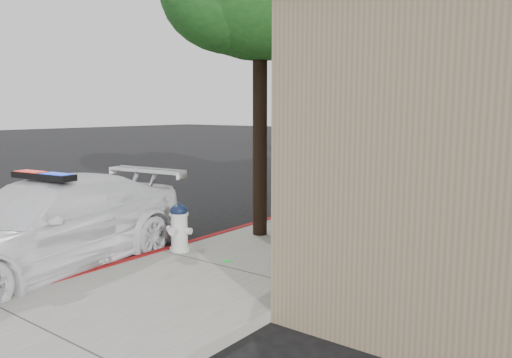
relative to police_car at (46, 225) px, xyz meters
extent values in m
plane|color=black|center=(0.90, 1.58, -0.76)|extent=(120.00, 120.00, 0.00)
cube|color=gray|center=(2.50, 4.58, -0.68)|extent=(3.20, 60.00, 0.15)
cube|color=#A01116|center=(0.96, 4.58, -0.68)|extent=(0.14, 60.00, 0.16)
cube|color=black|center=(4.07, 2.58, 1.19)|extent=(0.08, 1.48, 1.68)
cube|color=black|center=(4.07, 5.58, 1.19)|extent=(0.08, 1.48, 1.68)
cube|color=black|center=(4.07, 8.58, 1.19)|extent=(0.08, 1.48, 1.68)
cube|color=black|center=(4.07, 11.58, 1.19)|extent=(0.08, 1.48, 1.68)
cube|color=black|center=(4.07, 14.58, 1.19)|extent=(0.08, 1.48, 1.68)
imported|color=white|center=(0.00, 0.00, 0.00)|extent=(2.80, 5.45, 1.51)
cube|color=black|center=(0.00, 0.00, 0.81)|extent=(1.23, 0.44, 0.10)
cube|color=red|center=(-0.32, -0.04, 0.82)|extent=(0.55, 0.31, 0.11)
cube|color=#0D2DDE|center=(0.32, 0.04, 0.82)|extent=(0.55, 0.31, 0.11)
cylinder|color=silver|center=(1.25, 1.77, -0.58)|extent=(0.36, 0.36, 0.06)
cylinder|color=silver|center=(1.25, 1.77, -0.26)|extent=(0.29, 0.29, 0.58)
cylinder|color=silver|center=(1.25, 1.77, 0.05)|extent=(0.34, 0.34, 0.04)
ellipsoid|color=black|center=(1.25, 1.77, 0.11)|extent=(0.30, 0.30, 0.23)
cylinder|color=black|center=(1.25, 1.77, 0.22)|extent=(0.07, 0.07, 0.06)
cylinder|color=silver|center=(1.08, 1.73, -0.23)|extent=(0.15, 0.14, 0.12)
cylinder|color=silver|center=(1.42, 1.81, -0.23)|extent=(0.15, 0.14, 0.12)
cylinder|color=silver|center=(1.29, 1.59, -0.21)|extent=(0.17, 0.16, 0.15)
cylinder|color=black|center=(1.65, 3.59, 1.34)|extent=(0.28, 0.28, 3.90)
ellipsoid|color=#194D18|center=(2.09, 4.05, 3.95)|extent=(2.60, 2.60, 2.21)
cylinder|color=black|center=(1.93, 6.64, 1.22)|extent=(0.26, 0.26, 3.66)
ellipsoid|color=#1D541A|center=(1.93, 6.64, 3.94)|extent=(3.07, 3.07, 2.61)
ellipsoid|color=#1D541A|center=(2.38, 6.84, 3.65)|extent=(2.47, 2.47, 2.10)
ellipsoid|color=#1D541A|center=(1.50, 6.54, 3.75)|extent=(2.38, 2.38, 2.02)
cylinder|color=black|center=(1.60, 16.56, 1.10)|extent=(0.25, 0.25, 3.43)
ellipsoid|color=#1B4515|center=(1.60, 16.56, 3.70)|extent=(2.94, 2.94, 2.50)
ellipsoid|color=#1B4515|center=(2.13, 16.54, 3.40)|extent=(2.25, 2.25, 1.91)
ellipsoid|color=#1B4515|center=(1.21, 16.42, 3.50)|extent=(2.35, 2.35, 2.00)
camera|label=1|loc=(7.57, -4.24, 1.87)|focal=35.14mm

